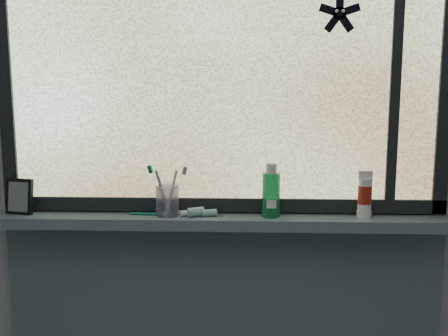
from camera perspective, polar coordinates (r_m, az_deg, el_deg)
wall_back at (r=1.82m, az=-0.18°, el=2.16°), size 3.00×0.01×2.50m
windowsill at (r=1.79m, az=-0.28°, el=-6.10°), size 1.62×0.14×0.04m
window_pane at (r=1.78m, az=-0.21°, el=11.06°), size 1.50×0.01×1.00m
frame_bottom at (r=1.82m, az=-0.21°, el=-4.20°), size 1.60×0.03×0.05m
frame_left at (r=1.97m, az=-23.74°, el=10.11°), size 0.05×0.03×1.10m
frame_right at (r=1.91m, az=24.13°, el=10.15°), size 0.05×0.03×1.10m
frame_mullion at (r=1.85m, az=19.01°, el=10.50°), size 0.03×0.03×1.00m
starfish_sticker at (r=1.81m, az=13.07°, el=16.82°), size 0.15×0.02×0.15m
vanity_mirror at (r=1.94m, az=-22.33°, el=-3.01°), size 0.11×0.07×0.13m
toothpaste_tube at (r=1.77m, az=-2.64°, el=-5.04°), size 0.18×0.10×0.03m
toothbrush_cup at (r=1.79m, az=-6.49°, el=-3.73°), size 0.08×0.08×0.11m
toothbrush_lying at (r=1.81m, az=-8.04°, el=-5.16°), size 0.20×0.03×0.01m
mouthwash_bottle at (r=1.76m, az=5.41°, el=-2.54°), size 0.07×0.07×0.16m
cream_tube at (r=1.82m, az=15.80°, el=-2.72°), size 0.06×0.06×0.12m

